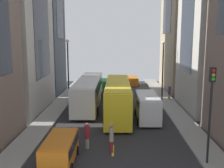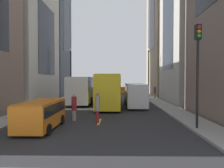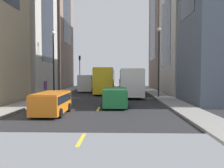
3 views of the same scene
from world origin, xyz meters
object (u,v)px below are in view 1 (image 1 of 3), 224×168
Objects in this scene: streetcar_yellow at (118,96)px; delivery_van_white at (147,105)px; city_bus_white at (89,90)px; pedestrian_crossing_near at (87,135)px; car_orange_0 at (132,80)px; pedestrian_crossing_mid at (111,137)px; car_orange_1 at (60,148)px; pedestrian_walking_far at (170,92)px; traffic_light_near_corner at (211,98)px; car_green_2 at (107,84)px.

delivery_van_white is at bearing -28.08° from streetcar_yellow.
city_bus_white is 12.61m from pedestrian_crossing_near.
pedestrian_crossing_mid reaches higher than car_orange_0.
pedestrian_crossing_mid reaches higher than car_orange_1.
delivery_van_white reaches higher than car_orange_1.
delivery_van_white is 11.75m from car_orange_1.
pedestrian_crossing_mid is (2.98, -13.20, -0.86)m from city_bus_white.
pedestrian_walking_far is (7.29, 16.29, 0.06)m from pedestrian_crossing_mid.
pedestrian_walking_far is at bearing 59.48° from car_orange_1.
city_bus_white is 3.06× the size of car_orange_1.
streetcar_yellow is at bearing -98.04° from car_orange_0.
delivery_van_white is at bearing 165.30° from pedestrian_crossing_near.
pedestrian_crossing_near is (1.17, -12.52, -0.96)m from city_bus_white.
traffic_light_near_corner is at bearing -58.56° from city_bus_white.
pedestrian_crossing_mid is (3.31, 1.69, 0.13)m from car_orange_1.
car_orange_0 is 2.05× the size of pedestrian_walking_far.
streetcar_yellow is 11.87m from car_orange_1.
traffic_light_near_corner reaches higher than streetcar_yellow.
pedestrian_crossing_mid is at bearing -106.03° from pedestrian_walking_far.
car_orange_0 is 1.91× the size of pedestrian_crossing_mid.
traffic_light_near_corner is at bearing 93.86° from pedestrian_crossing_near.
car_green_2 is (-4.65, 16.46, -0.59)m from delivery_van_white.
city_bus_white is 14.92m from car_orange_1.
car_orange_0 is at bearing 67.72° from city_bus_white.
car_green_2 is at bearing 105.80° from traffic_light_near_corner.
pedestrian_walking_far reaches higher than pedestrian_crossing_mid.
car_orange_0 is at bearing 95.93° from traffic_light_near_corner.
streetcar_yellow is 2.04× the size of delivery_van_white.
delivery_van_white is 9.20m from pedestrian_walking_far.
car_orange_1 reaches higher than car_orange_0.
pedestrian_crossing_near is at bearing 57.57° from car_orange_1.
pedestrian_walking_far reaches higher than car_orange_0.
pedestrian_crossing_near is (-5.24, -7.26, -0.46)m from delivery_van_white.
car_green_2 is at bearing -140.05° from car_orange_0.
car_orange_0 is (2.62, 18.51, -1.23)m from streetcar_yellow.
pedestrian_crossing_near is 9.03m from traffic_light_near_corner.
city_bus_white is 17.75m from traffic_light_near_corner.
pedestrian_crossing_near is (-0.59, -23.72, 0.12)m from car_green_2.
pedestrian_walking_far is (10.27, 3.09, -0.80)m from city_bus_white.
delivery_van_white is 2.93× the size of pedestrian_walking_far.
streetcar_yellow is at bearing -173.44° from pedestrian_crossing_near.
car_orange_1 is at bearing -112.45° from pedestrian_walking_far.
pedestrian_walking_far is 0.32× the size of traffic_light_near_corner.
car_orange_1 is at bearing -87.75° from pedestrian_crossing_mid.
pedestrian_walking_far is (10.60, 17.97, 0.19)m from car_orange_1.
traffic_light_near_corner is at bearing -74.20° from car_green_2.
city_bus_white is 5.99× the size of pedestrian_crossing_mid.
car_green_2 is 23.73m from pedestrian_crossing_near.
pedestrian_crossing_near is 1.93m from pedestrian_crossing_mid.
city_bus_white is 3.02× the size of car_green_2.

